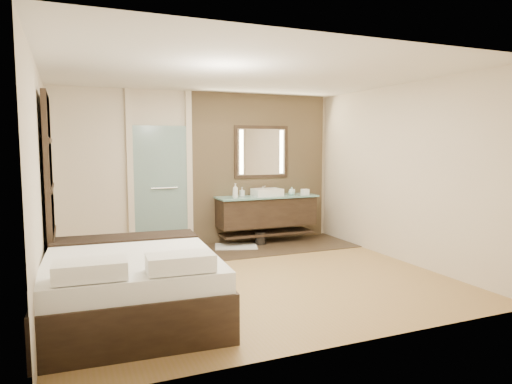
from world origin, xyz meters
name	(u,v)px	position (x,y,z in m)	size (l,w,h in m)	color
floor	(250,278)	(0.00, 0.00, 0.00)	(5.00, 5.00, 0.00)	#9D7A42
tile_strip	(247,248)	(0.60, 1.60, 0.01)	(3.80, 1.30, 0.01)	#32251B
stone_wall	(260,168)	(1.10, 2.21, 1.35)	(2.60, 0.08, 2.70)	#9E815A
vanity	(267,211)	(1.10, 1.92, 0.58)	(1.85, 0.55, 0.88)	black
mirror_unit	(261,152)	(1.10, 2.16, 1.65)	(1.06, 0.04, 0.96)	black
frosted_door	(161,182)	(-0.75, 2.20, 1.14)	(1.10, 0.12, 2.70)	silver
shoji_partition	(50,191)	(-2.43, 0.60, 1.21)	(0.06, 1.20, 2.40)	black
bed	(131,284)	(-1.65, -0.78, 0.34)	(1.84, 2.24, 0.83)	black
bath_mat	(236,246)	(0.45, 1.78, 0.02)	(0.72, 0.50, 0.02)	silver
waste_bin	(260,238)	(0.92, 1.79, 0.12)	(0.19, 0.19, 0.24)	black
tissue_box	(305,192)	(1.84, 1.82, 0.92)	(0.12, 0.12, 0.10)	white
soap_bottle_a	(235,191)	(0.46, 1.82, 0.99)	(0.10, 0.10, 0.25)	white
soap_bottle_b	(242,192)	(0.65, 2.00, 0.95)	(0.07, 0.07, 0.16)	#B2B2B2
soap_bottle_c	(292,191)	(1.56, 1.82, 0.94)	(0.12, 0.12, 0.15)	#A2CCC3
cup	(292,191)	(1.68, 2.04, 0.91)	(0.11, 0.11, 0.09)	white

